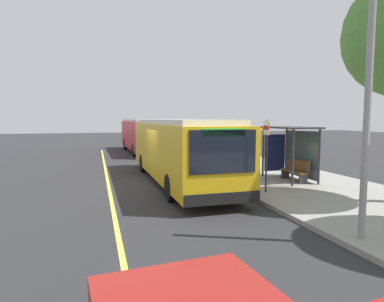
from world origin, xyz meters
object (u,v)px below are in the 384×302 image
(transit_bus_main, at_px, (178,148))
(transit_bus_second, at_px, (142,134))
(route_sign_post, at_px, (266,146))
(waiting_bench, at_px, (295,170))

(transit_bus_main, distance_m, transit_bus_second, 14.72)
(transit_bus_main, relative_size, route_sign_post, 4.14)
(waiting_bench, distance_m, route_sign_post, 3.29)
(waiting_bench, bearing_deg, transit_bus_main, -111.64)
(waiting_bench, bearing_deg, route_sign_post, -54.65)
(transit_bus_second, height_order, waiting_bench, transit_bus_second)
(waiting_bench, bearing_deg, transit_bus_second, -164.06)
(transit_bus_main, distance_m, waiting_bench, 5.52)
(transit_bus_second, relative_size, route_sign_post, 3.91)
(transit_bus_second, bearing_deg, transit_bus_main, -1.07)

